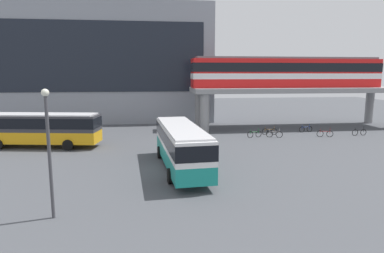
{
  "coord_description": "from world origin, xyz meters",
  "views": [
    {
      "loc": [
        -1.13,
        -23.75,
        6.97
      ],
      "look_at": [
        2.47,
        5.96,
        2.2
      ],
      "focal_mm": 31.18,
      "sensor_mm": 36.0,
      "label": 1
    }
  ],
  "objects": [
    {
      "name": "ground_plane",
      "position": [
        0.0,
        10.0,
        0.0
      ],
      "size": [
        120.0,
        120.0,
        0.0
      ],
      "primitive_type": "plane",
      "color": "#47494F"
    },
    {
      "name": "station_building",
      "position": [
        -8.3,
        29.56,
        8.35
      ],
      "size": [
        31.99,
        13.9,
        16.7
      ],
      "color": "gray",
      "rests_on": "ground_plane"
    },
    {
      "name": "elevated_platform",
      "position": [
        17.36,
        17.62,
        4.43
      ],
      "size": [
        26.86,
        6.36,
        5.19
      ],
      "color": "gray",
      "rests_on": "ground_plane"
    },
    {
      "name": "train",
      "position": [
        16.07,
        17.62,
        7.16
      ],
      "size": [
        24.41,
        2.96,
        3.84
      ],
      "color": "red",
      "rests_on": "elevated_platform"
    },
    {
      "name": "bus_main",
      "position": [
        0.95,
        -0.04,
        1.99
      ],
      "size": [
        3.39,
        11.2,
        3.22
      ],
      "color": "teal",
      "rests_on": "ground_plane"
    },
    {
      "name": "bus_secondary",
      "position": [
        -11.65,
        8.94,
        1.99
      ],
      "size": [
        11.31,
        4.31,
        3.22
      ],
      "color": "orange",
      "rests_on": "ground_plane"
    },
    {
      "name": "bicycle_green",
      "position": [
        10.05,
        11.26,
        0.36
      ],
      "size": [
        1.75,
        0.49,
        1.04
      ],
      "color": "black",
      "rests_on": "ground_plane"
    },
    {
      "name": "bicycle_silver",
      "position": [
        12.25,
        11.05,
        0.36
      ],
      "size": [
        1.65,
        0.8,
        1.04
      ],
      "color": "black",
      "rests_on": "ground_plane"
    },
    {
      "name": "bicycle_black",
      "position": [
        22.26,
        10.99,
        0.36
      ],
      "size": [
        1.79,
        0.15,
        1.04
      ],
      "color": "black",
      "rests_on": "ground_plane"
    },
    {
      "name": "bicycle_blue",
      "position": [
        17.2,
        13.79,
        0.36
      ],
      "size": [
        1.78,
        0.35,
        1.04
      ],
      "color": "black",
      "rests_on": "ground_plane"
    },
    {
      "name": "bicycle_brown",
      "position": [
        12.31,
        12.71,
        0.36
      ],
      "size": [
        1.79,
        0.22,
        1.04
      ],
      "color": "black",
      "rests_on": "ground_plane"
    },
    {
      "name": "bicycle_red",
      "position": [
        17.95,
        10.65,
        0.36
      ],
      "size": [
        1.76,
        0.47,
        1.04
      ],
      "color": "black",
      "rests_on": "ground_plane"
    },
    {
      "name": "pedestrian_walking_across",
      "position": [
        3.06,
        11.56,
        0.79
      ],
      "size": [
        0.42,
        0.48,
        1.68
      ],
      "color": "#33663F",
      "rests_on": "ground_plane"
    },
    {
      "name": "lamp_post",
      "position": [
        -5.99,
        -7.67,
        3.71
      ],
      "size": [
        0.36,
        0.36,
        6.28
      ],
      "color": "#3F3F44",
      "rests_on": "ground_plane"
    }
  ]
}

